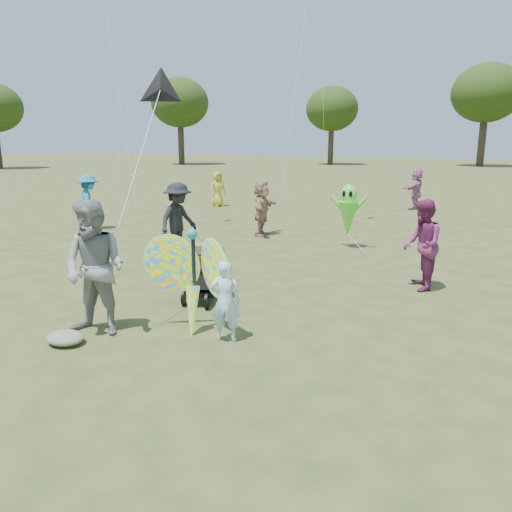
{
  "coord_description": "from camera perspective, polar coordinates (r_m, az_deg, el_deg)",
  "views": [
    {
      "loc": [
        3.05,
        -5.52,
        2.92
      ],
      "look_at": [
        -0.2,
        1.5,
        1.1
      ],
      "focal_mm": 35.0,
      "sensor_mm": 36.0,
      "label": 1
    }
  ],
  "objects": [
    {
      "name": "ground",
      "position": [
        6.95,
        -3.78,
        -11.63
      ],
      "size": [
        160.0,
        160.0,
        0.0
      ],
      "primitive_type": "plane",
      "color": "#51592B",
      "rests_on": "ground"
    },
    {
      "name": "child_girl",
      "position": [
        7.33,
        -3.51,
        -5.15
      ],
      "size": [
        0.51,
        0.41,
        1.22
      ],
      "primitive_type": "imported",
      "rotation": [
        0.0,
        0.0,
        3.43
      ],
      "color": "#B4D6FF",
      "rests_on": "ground"
    },
    {
      "name": "adult_man",
      "position": [
        7.85,
        -17.91,
        -1.37
      ],
      "size": [
        1.09,
        0.89,
        2.06
      ],
      "primitive_type": "imported",
      "rotation": [
        0.0,
        0.0,
        0.12
      ],
      "color": "gray",
      "rests_on": "ground"
    },
    {
      "name": "grey_bag",
      "position": [
        7.88,
        -20.97,
        -8.73
      ],
      "size": [
        0.58,
        0.47,
        0.18
      ],
      "primitive_type": "ellipsoid",
      "color": "gray",
      "rests_on": "ground"
    },
    {
      "name": "crowd_b",
      "position": [
        12.76,
        -8.88,
        4.12
      ],
      "size": [
        0.87,
        1.3,
        1.87
      ],
      "primitive_type": "imported",
      "rotation": [
        0.0,
        0.0,
        1.41
      ],
      "color": "black",
      "rests_on": "ground"
    },
    {
      "name": "crowd_d",
      "position": [
        15.39,
        0.66,
        5.52
      ],
      "size": [
        0.69,
        1.63,
        1.71
      ],
      "primitive_type": "imported",
      "rotation": [
        0.0,
        0.0,
        1.69
      ],
      "color": "tan",
      "rests_on": "ground"
    },
    {
      "name": "crowd_e",
      "position": [
        10.29,
        18.44,
        1.2
      ],
      "size": [
        0.88,
        1.02,
        1.79
      ],
      "primitive_type": "imported",
      "rotation": [
        0.0,
        0.0,
        4.97
      ],
      "color": "#732658",
      "rests_on": "ground"
    },
    {
      "name": "crowd_g",
      "position": [
        22.27,
        -4.39,
        7.63
      ],
      "size": [
        0.8,
        0.89,
        1.52
      ],
      "primitive_type": "imported",
      "rotation": [
        0.0,
        0.0,
        1.03
      ],
      "color": "gold",
      "rests_on": "ground"
    },
    {
      "name": "crowd_i",
      "position": [
        17.31,
        -18.51,
        5.87
      ],
      "size": [
        1.32,
        1.28,
        1.81
      ],
      "primitive_type": "imported",
      "rotation": [
        0.0,
        0.0,
        2.42
      ],
      "color": "teal",
      "rests_on": "ground"
    },
    {
      "name": "crowd_j",
      "position": [
        22.34,
        17.8,
        7.34
      ],
      "size": [
        0.87,
        1.69,
        1.74
      ],
      "primitive_type": "imported",
      "rotation": [
        0.0,
        0.0,
        4.48
      ],
      "color": "#C06DA6",
      "rests_on": "ground"
    },
    {
      "name": "jogging_stroller",
      "position": [
        9.14,
        -5.75,
        -1.46
      ],
      "size": [
        0.74,
        1.14,
        1.09
      ],
      "rotation": [
        0.0,
        0.0,
        0.37
      ],
      "color": "black",
      "rests_on": "ground"
    },
    {
      "name": "butterfly_kite",
      "position": [
        7.65,
        -7.24,
        -2.77
      ],
      "size": [
        1.74,
        0.75,
        1.81
      ],
      "color": "#EA3E24",
      "rests_on": "ground"
    },
    {
      "name": "delta_kite_rig",
      "position": [
        9.27,
        -10.9,
        18.08
      ],
      "size": [
        0.96,
        2.23,
        2.51
      ],
      "color": "black",
      "rests_on": "ground"
    },
    {
      "name": "alien_kite",
      "position": [
        13.78,
        10.49,
        4.87
      ],
      "size": [
        1.12,
        0.69,
        1.74
      ],
      "color": "#56EB37",
      "rests_on": "ground"
    },
    {
      "name": "tree_line",
      "position": [
        50.67,
        26.62,
        16.35
      ],
      "size": [
        91.78,
        33.6,
        10.79
      ],
      "color": "#3A2D21",
      "rests_on": "ground"
    }
  ]
}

